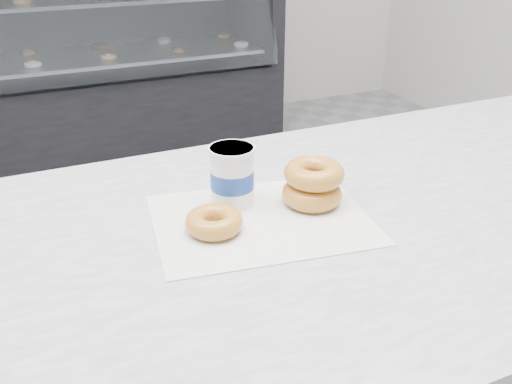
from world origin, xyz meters
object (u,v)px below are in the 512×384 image
(donut_single, at_px, (214,222))
(coffee_cup, at_px, (232,176))
(display_case, at_px, (70,74))
(donut_stack, at_px, (313,184))

(donut_single, relative_size, coffee_cup, 0.87)
(display_case, distance_m, donut_single, 2.72)
(donut_stack, xyz_separation_m, coffee_cup, (-0.12, 0.05, 0.02))
(display_case, distance_m, donut_stack, 2.71)
(display_case, bearing_deg, donut_single, -92.06)
(donut_single, distance_m, coffee_cup, 0.10)
(coffee_cup, bearing_deg, display_case, 65.63)
(coffee_cup, bearing_deg, donut_single, -152.68)
(display_case, xyz_separation_m, donut_single, (-0.10, -2.69, 0.43))
(coffee_cup, bearing_deg, donut_stack, -47.07)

